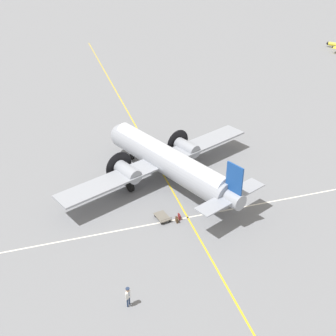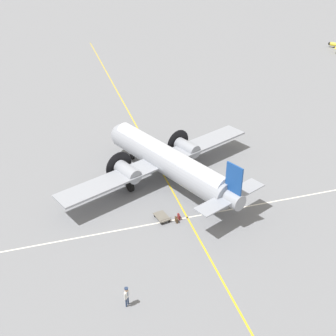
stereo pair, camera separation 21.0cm
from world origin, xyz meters
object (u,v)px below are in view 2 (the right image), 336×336
at_px(suitcase_upright_spare, 176,220).
at_px(baggage_cart, 162,217).
at_px(crew_foreground, 127,295).
at_px(airliner_main, 165,159).
at_px(suitcase_near_door, 179,217).

relative_size(suitcase_upright_spare, baggage_cart, 0.30).
bearing_deg(crew_foreground, airliner_main, -161.88).
bearing_deg(baggage_cart, crew_foreground, 138.31).
xyz_separation_m(airliner_main, suitcase_near_door, (-6.67, 0.67, -2.34)).
xyz_separation_m(airliner_main, baggage_cart, (-6.25, 2.16, -2.31)).
bearing_deg(suitcase_upright_spare, baggage_cart, 55.09).
bearing_deg(baggage_cart, suitcase_upright_spare, -136.70).
height_order(suitcase_upright_spare, baggage_cart, baggage_cart).
bearing_deg(crew_foreground, suitcase_upright_spare, -173.88).
relative_size(suitcase_near_door, baggage_cart, 0.29).
bearing_deg(suitcase_near_door, suitcase_upright_spare, 136.70).
relative_size(airliner_main, suitcase_near_door, 42.28).
bearing_deg(airliner_main, suitcase_near_door, 150.99).
height_order(crew_foreground, baggage_cart, crew_foreground).
distance_m(airliner_main, suitcase_upright_spare, 7.49).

